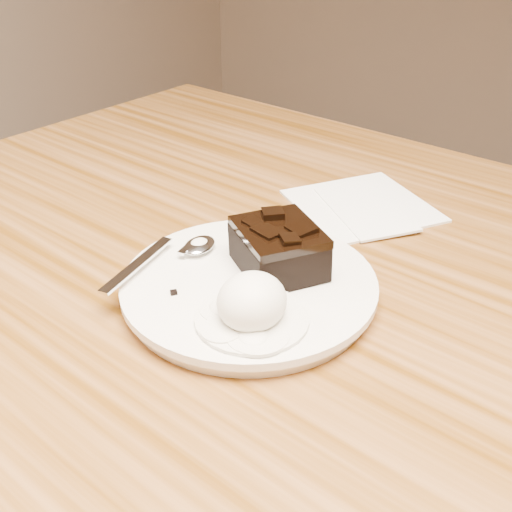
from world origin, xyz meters
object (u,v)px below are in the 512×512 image
Objects in this scene: plate at (249,288)px; spoon at (199,247)px; brownie at (278,252)px; ice_cream_scoop at (252,301)px; napkin at (362,205)px.

plate is 1.48× the size of spoon.
plate is 0.04m from brownie.
plate is at bearing 132.61° from ice_cream_scoop.
ice_cream_scoop reaches higher than spoon.
spoon is at bearing 173.55° from plate.
spoon reaches higher than napkin.
spoon is (-0.07, 0.01, 0.01)m from plate.
ice_cream_scoop is at bearing -47.39° from plate.
brownie is at bearing 1.47° from spoon.
ice_cream_scoop is at bearing -40.33° from spoon.
plate is at bearing -85.42° from napkin.
ice_cream_scoop is at bearing -66.78° from brownie.
napkin is (0.05, 0.22, -0.02)m from spoon.
spoon is 0.23m from napkin.
brownie is (0.01, 0.03, 0.03)m from plate.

